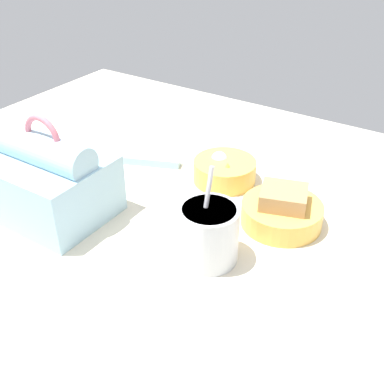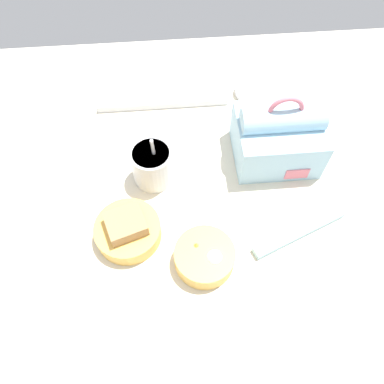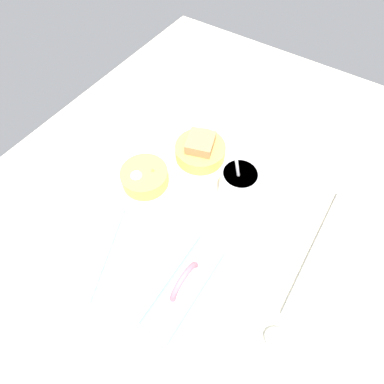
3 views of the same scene
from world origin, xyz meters
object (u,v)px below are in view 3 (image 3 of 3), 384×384
Objects in this scene: keyboard at (338,260)px; chopstick_case at (104,252)px; lunch_bag at (185,295)px; computer_mouse at (286,345)px; bento_bowl_snacks at (145,177)px; bento_bowl_sandwich at (200,150)px; soup_cup at (238,184)px.

chopstick_case is (26.83, -44.16, -0.22)cm from keyboard.
lunch_bag is at bearing 93.28° from chopstick_case.
computer_mouse is at bearing 100.54° from lunch_bag.
keyboard is at bearing 121.29° from chopstick_case.
bento_bowl_snacks is (6.29, -48.53, 1.30)cm from keyboard.
bento_bowl_sandwich is 1.13× the size of bento_bowl_snacks.
lunch_bag is 22.04cm from chopstick_case.
bento_bowl_snacks is at bearing -24.99° from bento_bowl_sandwich.
soup_cup is 34.69cm from chopstick_case.
keyboard reaches higher than chopstick_case.
lunch_bag is (25.61, -22.89, 5.45)cm from keyboard.
bento_bowl_snacks is (15.10, -7.04, -0.22)cm from bento_bowl_sandwich.
lunch_bag reaches higher than keyboard.
lunch_bag is at bearing 28.38° from bento_bowl_sandwich.
bento_bowl_sandwich is (-34.43, -18.60, -3.93)cm from lunch_bag.
lunch_bag is 21.14cm from computer_mouse.
soup_cup reaches higher than chopstick_case.
chopstick_case is (29.95, -17.05, -3.99)cm from soup_cup.
bento_bowl_sandwich is 35.79cm from chopstick_case.
chopstick_case is at bearing -86.72° from lunch_bag.
keyboard is 51.67cm from chopstick_case.
keyboard is 1.80× the size of lunch_bag.
keyboard is 22.03cm from computer_mouse.
bento_bowl_snacks is (-19.32, -25.64, -4.15)cm from lunch_bag.
computer_mouse is (24.98, 24.39, -3.37)cm from soup_cup.
computer_mouse is at bearing 44.32° from soup_cup.
keyboard is at bearing 78.01° from bento_bowl_sandwich.
lunch_bag is at bearing 8.34° from soup_cup.
soup_cup is 1.80× the size of computer_mouse.
chopstick_case is (35.65, -2.66, -1.74)cm from bento_bowl_sandwich.
chopstick_case is (20.54, 4.38, -1.52)cm from bento_bowl_snacks.
bento_bowl_sandwich is at bearing 155.01° from bento_bowl_snacks.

